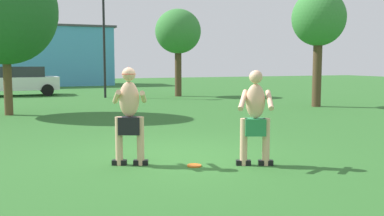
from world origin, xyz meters
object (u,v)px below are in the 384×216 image
car_white_near_post (18,81)px  tree_right_field (4,11)px  tree_behind_players (319,20)px  lamp_post (104,33)px  frisbee (194,166)px  player_with_cap (129,111)px  tree_left_field (178,32)px  player_in_green (255,116)px

car_white_near_post → tree_right_field: tree_right_field is taller
tree_behind_players → lamp_post: bearing=133.0°
frisbee → lamp_post: 15.72m
lamp_post → tree_behind_players: size_ratio=1.13×
player_with_cap → tree_right_field: 9.36m
lamp_post → tree_right_field: bearing=-126.6°
tree_left_field → tree_behind_players: bearing=-64.8°
lamp_post → frisbee: bearing=-95.1°
tree_left_field → player_with_cap: bearing=-113.5°
player_with_cap → tree_right_field: (-2.11, 8.74, 2.59)m
car_white_near_post → tree_left_field: 9.11m
lamp_post → tree_left_field: size_ratio=1.16×
car_white_near_post → tree_behind_players: (11.34, -10.86, 2.70)m
car_white_near_post → tree_left_field: (7.94, -3.65, 2.57)m
lamp_post → tree_left_field: 3.85m
tree_left_field → tree_right_field: (-8.31, -5.53, 0.16)m
lamp_post → tree_behind_players: 10.57m
car_white_near_post → tree_left_field: bearing=-24.7°
player_in_green → tree_left_field: bearing=74.7°
tree_left_field → tree_behind_players: size_ratio=0.98×
frisbee → car_white_near_post: 18.67m
car_white_near_post → tree_behind_players: tree_behind_players is taller
car_white_near_post → tree_behind_players: 15.93m
lamp_post → car_white_near_post: bearing=142.7°
tree_left_field → tree_right_field: bearing=-146.3°
player_in_green → frisbee: player_in_green is taller
frisbee → tree_right_field: bearing=108.7°
player_in_green → tree_right_field: size_ratio=0.31×
player_in_green → tree_right_field: (-4.15, 9.61, 2.67)m
player_in_green → tree_right_field: bearing=113.4°
player_with_cap → frisbee: (1.02, -0.53, -0.96)m
tree_right_field → player_in_green: bearing=-66.6°
player_with_cap → player_in_green: (2.05, -0.86, -0.08)m
player_in_green → lamp_post: size_ratio=0.32×
player_with_cap → car_white_near_post: (-1.75, 17.92, -0.14)m
car_white_near_post → lamp_post: lamp_post is taller
lamp_post → tree_right_field: tree_right_field is taller
car_white_near_post → lamp_post: 5.75m
car_white_near_post → player_with_cap: bearing=-84.4°
lamp_post → tree_behind_players: (7.21, -7.72, 0.22)m
tree_left_field → tree_behind_players: (3.40, -7.21, 0.13)m
tree_behind_players → frisbee: bearing=-138.5°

